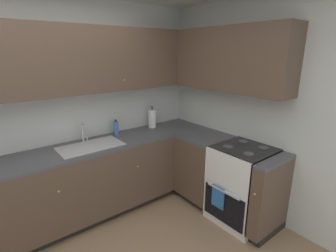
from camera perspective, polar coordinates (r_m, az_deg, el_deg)
The scene contains 13 objects.
wall_back at distance 3.18m, azimuth -27.73°, elevation 2.08°, with size 4.29×0.05×2.58m, color silver.
wall_right at distance 3.10m, azimuth 22.53°, elevation 2.38°, with size 0.05×3.29×2.58m, color silver.
lower_cabinets_back at distance 3.29m, azimuth -16.78°, elevation -12.05°, with size 2.09×0.62×0.88m.
countertop_back at distance 3.10m, azimuth -17.49°, elevation -4.64°, with size 3.30×0.60×0.04m, color #4C4C51.
lower_cabinets_right at distance 3.40m, azimuth 10.67°, elevation -10.57°, with size 0.62×1.33×0.88m.
countertop_right at distance 3.22m, azimuth 11.06°, elevation -3.35°, with size 0.60×1.33×0.03m.
oven_range at distance 3.19m, azimuth 16.38°, elevation -12.47°, with size 0.68×0.62×1.07m.
upper_cabinets_back at distance 2.99m, azimuth -23.08°, elevation 13.47°, with size 2.98×0.34×0.74m.
upper_cabinets_right at distance 3.25m, azimuth 11.52°, elevation 14.55°, with size 0.32×1.85×0.74m.
sink at distance 3.08m, azimuth -17.01°, elevation -5.14°, with size 0.72×0.40×0.10m.
faucet at distance 3.22m, azimuth -18.58°, elevation -1.05°, with size 0.07×0.16×0.23m.
soap_bottle at distance 3.39m, azimuth -11.66°, elevation -0.44°, with size 0.06×0.06×0.21m.
paper_towel_roll at distance 3.64m, azimuth -3.57°, elevation 1.68°, with size 0.11×0.11×0.32m.
Camera 1 is at (-0.54, -1.44, 1.98)m, focal length 26.97 mm.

